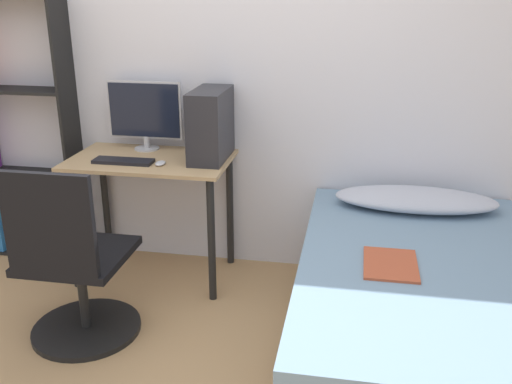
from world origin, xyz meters
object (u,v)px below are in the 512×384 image
at_px(office_chair, 74,276).
at_px(bed, 420,313).
at_px(bookshelf, 0,142).
at_px(monitor, 145,113).
at_px(keyboard, 123,161).
at_px(pc_tower, 211,125).

xyz_separation_m(office_chair, bed, (1.71, 0.11, -0.09)).
xyz_separation_m(bookshelf, bed, (2.65, -0.81, -0.50)).
height_order(office_chair, monitor, monitor).
bearing_deg(keyboard, pc_tower, 20.17).
xyz_separation_m(monitor, keyboard, (-0.03, -0.31, -0.22)).
relative_size(bookshelf, monitor, 3.59).
xyz_separation_m(bookshelf, monitor, (1.01, 0.02, 0.23)).
relative_size(keyboard, pc_tower, 0.85).
bearing_deg(bed, monitor, 153.21).
relative_size(office_chair, bed, 0.52).
height_order(bed, monitor, monitor).
bearing_deg(monitor, bed, -26.79).
height_order(office_chair, keyboard, office_chair).
bearing_deg(office_chair, bed, 3.58).
bearing_deg(pc_tower, bed, -30.50).
xyz_separation_m(bookshelf, pc_tower, (1.46, -0.11, 0.20)).
bearing_deg(bed, bookshelf, 162.97).
xyz_separation_m(bed, pc_tower, (-1.19, 0.70, 0.71)).
relative_size(bookshelf, bed, 0.91).
relative_size(bookshelf, pc_tower, 4.07).
xyz_separation_m(bed, keyboard, (-1.68, 0.53, 0.51)).
distance_m(office_chair, bed, 1.71).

